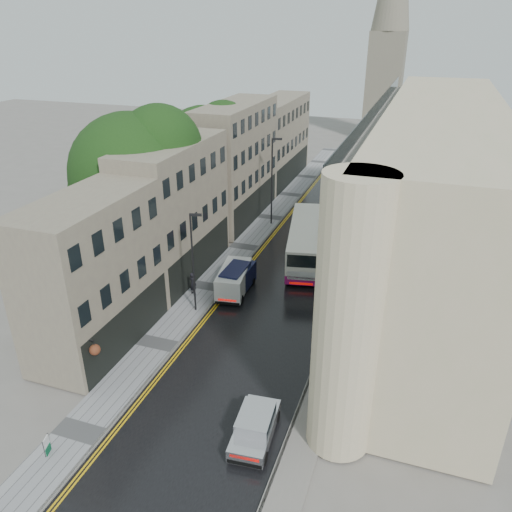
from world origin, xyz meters
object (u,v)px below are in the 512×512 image
Objects in this scene: navy_van at (219,286)px; lamp_post_near at (193,264)px; tree_far at (204,163)px; silver_hatchback at (231,444)px; pedestrian at (193,283)px; estate_sign at (47,446)px; white_lorry at (344,214)px; tree_near at (133,194)px; lamp_post_far at (272,182)px; white_van at (217,289)px; cream_bus at (289,256)px.

lamp_post_near is at bearing -114.80° from navy_van.
silver_hatchback is (14.43, -29.27, -5.43)m from tree_far.
pedestrian is at bearing 105.56° from lamp_post_near.
navy_van is 17.00m from estate_sign.
navy_van is (-6.68, -16.33, -0.92)m from white_lorry.
tree_near is 15.98m from lamp_post_far.
silver_hatchback is at bearing 146.64° from pedestrian.
estate_sign is (0.07, -16.79, -0.45)m from pedestrian.
white_van is 2.51× the size of pedestrian.
navy_van is (8.20, -2.26, -5.79)m from tree_near.
tree_far reaches higher than cream_bus.
white_lorry is at bearing 63.38° from cream_bus.
navy_van is at bearing 110.29° from silver_hatchback.
cream_bus is 2.50× the size of white_van.
white_van is at bearing -162.29° from pedestrian.
lamp_post_near is at bearing -132.21° from cream_bus.
lamp_post_far reaches higher than estate_sign.
pedestrian is (-8.85, -16.40, -1.02)m from white_lorry.
estate_sign is (-2.10, -16.87, -0.56)m from navy_van.
pedestrian is 16.79m from lamp_post_far.
tree_far reaches higher than lamp_post_near.
white_lorry is 4.20× the size of pedestrian.
cream_bus is at bearing -110.20° from pedestrian.
lamp_post_far is (1.25, 16.36, 3.54)m from pedestrian.
tree_near is 1.19× the size of cream_bus.
lamp_post_far is (-7.60, -0.04, 2.52)m from white_lorry.
cream_bus reaches higher than silver_hatchback.
silver_hatchback is (14.73, -16.27, -6.14)m from tree_near.
pedestrian is (-6.01, -6.04, -0.56)m from cream_bus.
navy_van is 16.67m from lamp_post_far.
navy_van reaches higher than pedestrian.
white_van is at bearing -63.14° from tree_far.
lamp_post_near is at bearing -127.87° from white_van.
lamp_post_far is (-0.92, 16.62, 3.52)m from white_van.
navy_van is at bearing -134.08° from cream_bus.
tree_near is 13.02m from tree_far.
tree_near is at bearing 127.46° from silver_hatchback.
tree_near reaches higher than pedestrian.
pedestrian is at bearing 117.27° from silver_hatchback.
estate_sign is (6.10, -19.12, -6.35)m from tree_near.
tree_far is 2.98× the size of silver_hatchback.
cream_bus reaches higher than pedestrian.
white_van is (-6.68, -16.67, -0.99)m from white_lorry.
navy_van is at bearing -62.63° from tree_far.
tree_far is 1.06× the size of cream_bus.
lamp_post_far reaches higher than navy_van.
lamp_post_far reaches higher than white_van.
tree_far is 33.08m from silver_hatchback.
white_lorry reaches higher than estate_sign.
lamp_post_near reaches higher than white_van.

